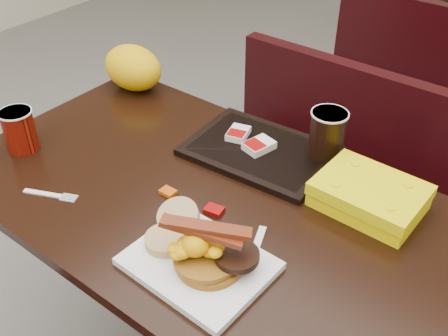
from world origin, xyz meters
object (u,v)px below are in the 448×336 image
Objects in this scene: knife at (252,258)px; clamshell at (369,196)px; hashbrown_sleeve_right at (259,146)px; table_near at (204,298)px; fork at (43,193)px; bench_far_s at (443,65)px; paper_bag at (133,68)px; tray at (260,151)px; bench_near_n at (327,180)px; coffee_cup_far at (327,134)px; hashbrown_sleeve_left at (238,133)px; pancake_stack at (210,261)px; coffee_cup_near at (20,130)px; platter at (199,264)px.

clamshell is at bearing 137.98° from knife.
clamshell is at bearing 10.41° from hashbrown_sleeve_right.
hashbrown_sleeve_right reaches higher than table_near.
fork is 0.57× the size of clamshell.
clamshell reaches higher than bench_far_s.
hashbrown_sleeve_right is 0.52m from paper_bag.
tray is at bearing -89.46° from bench_far_s.
bench_near_n is 8.35× the size of coffee_cup_far.
hashbrown_sleeve_left is at bearing 105.06° from table_near.
knife is (0.22, -0.09, 0.38)m from table_near.
pancake_stack reaches higher than hashbrown_sleeve_right.
hashbrown_sleeve_right is at bearing -89.48° from bench_far_s.
paper_bag is (-0.66, -0.02, -0.01)m from coffee_cup_far.
clamshell is (0.33, 0.20, 0.41)m from table_near.
pancake_stack reaches higher than table_near.
coffee_cup_far is (0.22, 0.07, 0.05)m from hashbrown_sleeve_left.
bench_near_n is 0.91m from knife.
coffee_cup_near is at bearing -120.18° from bench_near_n.
pancake_stack is 0.70× the size of knife.
bench_far_s is 2.74× the size of tray.
bench_near_n is at bearing 124.66° from clamshell.
clamshell is at bearing -56.68° from bench_near_n.
tray is 0.02m from hashbrown_sleeve_right.
hashbrown_sleeve_right reaches higher than bench_far_s.
paper_bag reaches higher than pancake_stack.
paper_bag reaches higher than table_near.
tray is (-0.20, 0.32, 0.01)m from knife.
hashbrown_sleeve_left is at bearing -6.09° from paper_bag.
tray is at bearing 177.52° from clamshell.
coffee_cup_near reaches higher than pancake_stack.
tray is 1.85× the size of paper_bag.
clamshell reaches higher than hashbrown_sleeve_left.
hashbrown_sleeve_left is 0.29× the size of clamshell.
platter is at bearing -91.80° from coffee_cup_far.
bench_far_s is 1.67m from coffee_cup_far.
knife is 0.82× the size of clamshell.
hashbrown_sleeve_right is at bearing 111.54° from pancake_stack.
platter is at bearing -61.79° from knife.
coffee_cup_near is 0.57× the size of paper_bag.
clamshell reaches higher than table_near.
knife is 2.54× the size of hashbrown_sleeve_right.
pancake_stack is 0.57× the size of clamshell.
paper_bag is at bearing -173.24° from hashbrown_sleeve_right.
fork is at bearing -132.73° from hashbrown_sleeve_left.
hashbrown_sleeve_left is (-0.06, -0.47, 0.42)m from bench_near_n.
tray is 1.56× the size of clamshell.
platter is at bearing -35.21° from paper_bag.
hashbrown_sleeve_right reaches higher than fork.
table_near is at bearing -90.00° from bench_near_n.
bench_near_n is at bearing 105.31° from hashbrown_sleeve_right.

